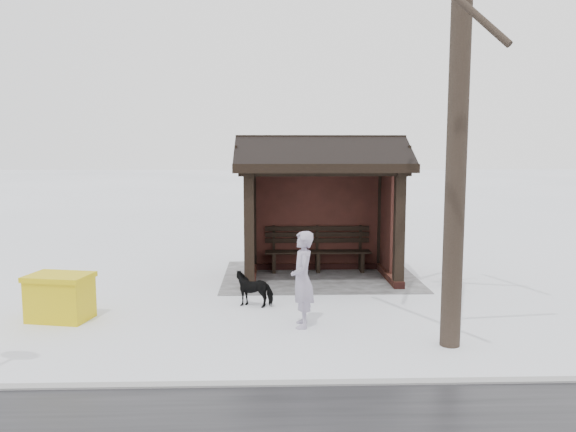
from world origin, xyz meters
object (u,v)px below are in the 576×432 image
at_px(pedestrian, 302,279).
at_px(grit_bin, 60,297).
at_px(bus_shelter, 320,178).
at_px(dog, 254,288).

relative_size(pedestrian, grit_bin, 1.38).
xyz_separation_m(bus_shelter, pedestrian, (0.58, 3.43, -1.40)).
distance_m(bus_shelter, pedestrian, 3.75).
bearing_deg(grit_bin, dog, -155.11).
bearing_deg(pedestrian, bus_shelter, 170.66).
xyz_separation_m(dog, grit_bin, (3.18, 0.76, 0.08)).
height_order(dog, grit_bin, grit_bin).
height_order(pedestrian, grit_bin, pedestrian).
distance_m(pedestrian, grit_bin, 4.02).
xyz_separation_m(bus_shelter, grit_bin, (4.55, 2.97, -1.78)).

